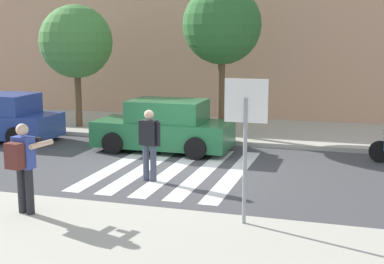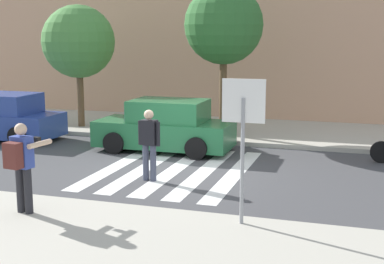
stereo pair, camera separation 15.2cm
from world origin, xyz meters
TOP-DOWN VIEW (x-y plane):
  - ground_plane at (0.00, 0.00)m, footprint 120.00×120.00m
  - sidewalk_far at (0.00, 6.00)m, footprint 60.00×4.80m
  - building_facade_far at (0.00, 10.40)m, footprint 56.00×4.00m
  - crosswalk_stripe_0 at (-1.60, 0.20)m, footprint 0.44×5.20m
  - crosswalk_stripe_1 at (-0.80, 0.20)m, footprint 0.44×5.20m
  - crosswalk_stripe_2 at (0.00, 0.20)m, footprint 0.44×5.20m
  - crosswalk_stripe_3 at (0.80, 0.20)m, footprint 0.44×5.20m
  - crosswalk_stripe_4 at (1.60, 0.20)m, footprint 0.44×5.20m
  - stop_sign at (2.60, -3.58)m, footprint 0.76×0.08m
  - photographer_with_backpack at (-1.46, -4.28)m, footprint 0.66×0.90m
  - pedestrian_crossing at (-0.23, -0.98)m, footprint 0.58×0.28m
  - parked_car_green at (-1.02, 2.30)m, footprint 4.10×1.92m
  - street_tree_west at (-5.21, 4.70)m, footprint 2.61×2.61m
  - street_tree_center at (0.15, 4.67)m, footprint 2.59×2.59m

SIDE VIEW (x-z plane):
  - ground_plane at x=0.00m, z-range 0.00..0.00m
  - crosswalk_stripe_0 at x=-1.60m, z-range 0.00..0.01m
  - crosswalk_stripe_1 at x=-0.80m, z-range 0.00..0.01m
  - crosswalk_stripe_2 at x=0.00m, z-range 0.00..0.01m
  - crosswalk_stripe_3 at x=0.80m, z-range 0.00..0.01m
  - crosswalk_stripe_4 at x=1.60m, z-range 0.00..0.01m
  - sidewalk_far at x=0.00m, z-range 0.00..0.14m
  - parked_car_green at x=-1.02m, z-range -0.05..1.50m
  - pedestrian_crossing at x=-0.23m, z-range 0.11..1.84m
  - photographer_with_backpack at x=-1.46m, z-range 0.31..2.03m
  - stop_sign at x=2.60m, z-range 0.73..3.33m
  - street_tree_west at x=-5.21m, z-range 1.01..5.39m
  - building_facade_far at x=0.00m, z-range 0.00..7.40m
  - street_tree_center at x=0.15m, z-range 1.29..6.23m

